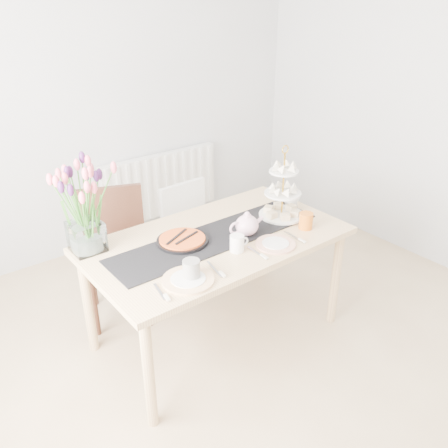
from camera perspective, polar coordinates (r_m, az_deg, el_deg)
room_shell at (r=2.35m, az=8.61°, el=5.56°), size 4.50×4.50×4.50m
radiator at (r=4.57m, az=-7.61°, el=4.71°), size 1.20×0.08×0.60m
dining_table at (r=2.96m, az=-0.88°, el=-2.93°), size 1.60×0.90×0.75m
chair_brown at (r=3.38m, az=-13.04°, el=-2.37°), size 0.59×0.59×0.92m
chair_white at (r=3.65m, az=-3.88°, el=-0.61°), size 0.42×0.42×0.82m
table_runner at (r=2.93m, az=-0.89°, el=-1.56°), size 1.40×0.35×0.01m
tulip_vase at (r=2.75m, az=-16.93°, el=3.55°), size 0.66×0.66×0.56m
cake_stand at (r=3.16m, az=7.03°, el=2.97°), size 0.30×0.30×0.45m
teapot at (r=2.92m, az=2.78°, el=-0.15°), size 0.26×0.22×0.15m
cream_jug at (r=3.36m, az=8.09°, el=2.81°), size 0.10×0.10×0.09m
tart_tin at (r=2.86m, az=-5.03°, el=-2.02°), size 0.31×0.31×0.04m
mug_grey at (r=2.50m, az=-3.94°, el=-5.52°), size 0.13×0.13×0.11m
mug_white at (r=2.76m, az=1.57°, el=-2.33°), size 0.10×0.10×0.10m
mug_orange at (r=3.06m, az=9.82°, el=0.38°), size 0.12×0.12×0.11m
plate_left at (r=2.51m, az=-4.34°, el=-6.71°), size 0.33×0.33×0.01m
plate_right at (r=2.86m, az=6.21°, el=-2.43°), size 0.25×0.25×0.01m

